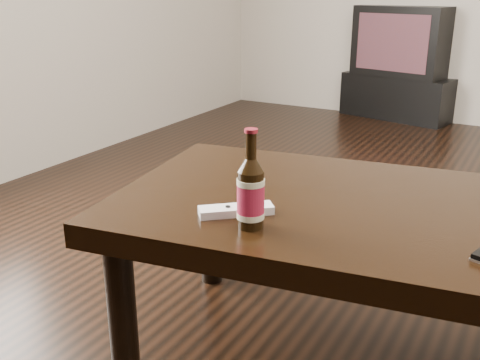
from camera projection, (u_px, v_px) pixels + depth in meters
The scene contains 6 objects.
floor at pixel (451, 323), 1.91m from camera, with size 5.00×6.00×0.01m, color black.
tv_stand at pixel (400, 96), 4.78m from camera, with size 0.90×0.45×0.36m, color black.
tv at pixel (405, 41), 4.63m from camera, with size 0.82×0.61×0.56m.
coffee_table at pixel (361, 227), 1.56m from camera, with size 1.48×1.00×0.52m.
beer_bottle at pixel (251, 194), 1.37m from camera, with size 0.09×0.09×0.25m.
remote at pixel (236, 210), 1.47m from camera, with size 0.18×0.17×0.02m.
Camera 1 is at (0.18, -1.78, 1.09)m, focal length 42.00 mm.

